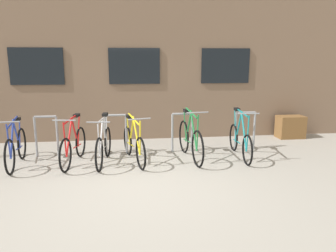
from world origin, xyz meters
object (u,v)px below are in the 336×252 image
bicycle_yellow (134,144)px  bicycle_blue (16,147)px  bicycle_green (190,140)px  bicycle_red (73,145)px  planter_box (290,127)px  bicycle_teal (240,140)px  bicycle_silver (104,145)px

bicycle_yellow → bicycle_blue: bearing=180.0°
bicycle_green → bicycle_red: size_ratio=1.08×
bicycle_blue → bicycle_red: (1.12, 0.01, -0.00)m
bicycle_red → planter_box: bearing=15.3°
bicycle_teal → bicycle_red: bicycle_teal is taller
bicycle_blue → bicycle_red: bearing=0.6°
bicycle_yellow → bicycle_teal: bearing=0.2°
bicycle_green → bicycle_blue: bearing=-179.7°
bicycle_blue → planter_box: bearing=12.9°
bicycle_teal → bicycle_silver: size_ratio=1.04×
bicycle_yellow → bicycle_red: same height
bicycle_green → planter_box: (3.06, 1.50, -0.11)m
bicycle_silver → bicycle_yellow: bearing=5.1°
bicycle_teal → bicycle_blue: bicycle_teal is taller
bicycle_blue → bicycle_silver: (1.73, -0.06, 0.00)m
bicycle_teal → bicycle_silver: (-2.92, -0.06, -0.00)m
bicycle_green → bicycle_yellow: bearing=-179.2°
bicycle_blue → bicycle_yellow: bicycle_yellow is taller
bicycle_silver → bicycle_blue: bearing=178.1°
bicycle_teal → bicycle_yellow: size_ratio=1.01×
bicycle_green → bicycle_silver: 1.82m
planter_box → bicycle_red: bearing=-164.7°
bicycle_teal → bicycle_yellow: 2.31m
bicycle_blue → bicycle_red: 1.12m
bicycle_teal → planter_box: 2.47m
bicycle_blue → bicycle_silver: size_ratio=1.02×
bicycle_blue → bicycle_teal: bearing=0.1°
bicycle_silver → planter_box: size_ratio=2.33×
bicycle_teal → bicycle_red: (-3.53, 0.00, -0.00)m
bicycle_teal → bicycle_blue: 4.65m
bicycle_green → bicycle_red: bearing=-179.9°
bicycle_blue → bicycle_yellow: (2.34, -0.00, -0.01)m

